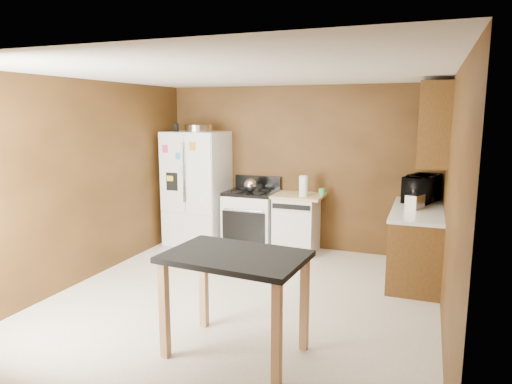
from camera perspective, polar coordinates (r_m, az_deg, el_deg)
The scene contains 18 objects.
floor at distance 5.33m, azimuth -1.72°, elevation -13.27°, with size 4.50×4.50×0.00m, color white.
ceiling at distance 4.91m, azimuth -1.87°, elevation 14.63°, with size 4.50×4.50×0.00m, color white.
wall_back at distance 7.08m, azimuth 5.23°, elevation 3.02°, with size 4.20×4.20×0.00m, color brown.
wall_front at distance 3.07m, azimuth -18.24°, elevation -6.63°, with size 4.20×4.20×0.00m, color brown.
wall_left at distance 6.08m, azimuth -20.39°, elevation 1.30°, with size 4.50×4.50×0.00m, color brown.
wall_right at distance 4.60m, azimuth 23.14°, elevation -1.49°, with size 4.50×4.50×0.00m, color brown.
roasting_pan at distance 7.21m, azimuth -7.16°, elevation 7.92°, with size 0.43×0.43×0.11m, color silver.
pen_cup at distance 7.37m, azimuth -9.94°, elevation 7.93°, with size 0.08×0.08×0.12m, color black.
kettle at distance 6.96m, azimuth -0.70°, elevation 0.86°, with size 0.20×0.20×0.20m, color silver.
paper_towel at distance 6.66m, azimuth 5.96°, elevation 0.74°, with size 0.13×0.13×0.30m, color white.
green_canister at distance 6.80m, azimuth 8.23°, elevation 0.04°, with size 0.09×0.09×0.10m, color #43AF60.
toaster at distance 6.07m, azimuth 19.25°, elevation -1.15°, with size 0.15×0.25×0.18m, color silver.
microwave at distance 6.57m, azimuth 20.00°, elevation 0.30°, with size 0.60×0.41×0.33m, color black.
refrigerator at distance 7.35m, azimuth -7.37°, elevation 0.47°, with size 0.90×0.80×1.80m.
gas_range at distance 7.11m, azimuth -0.57°, elevation -3.36°, with size 0.76×0.68×1.10m.
dishwasher at distance 6.91m, azimuth 5.09°, elevation -3.87°, with size 0.78×0.63×0.89m.
right_cabinets at distance 6.12m, azimuth 19.98°, elevation -1.89°, with size 0.63×1.58×2.45m.
island at distance 3.97m, azimuth -2.60°, elevation -9.72°, with size 1.24×0.87×0.91m.
Camera 1 is at (1.88, -4.52, 2.10)m, focal length 32.00 mm.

